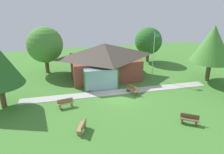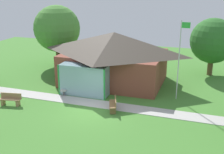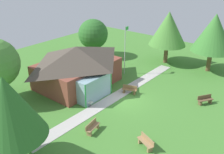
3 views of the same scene
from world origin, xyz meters
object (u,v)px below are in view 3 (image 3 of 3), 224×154
object	(u,v)px
bench_front_right	(205,100)
tree_east_hedge	(168,29)
bench_front_left	(146,142)
bench_mid_left	(92,127)
tree_west_hedge	(8,108)
tree_far_east	(214,33)
bench_rear_near_path	(130,90)
patio_chair_porch_left	(90,102)
flagpole	(125,48)
pavilion	(78,66)
tree_behind_pavilion_right	(93,34)

from	to	relation	value
bench_front_right	tree_east_hedge	size ratio (longest dim) A/B	0.22
tree_east_hedge	bench_front_left	bearing A→B (deg)	-156.55
bench_mid_left	tree_west_hedge	bearing A→B (deg)	-24.90
bench_mid_left	tree_far_east	bearing A→B (deg)	161.34
bench_rear_near_path	patio_chair_porch_left	distance (m)	4.59
flagpole	bench_mid_left	world-z (taller)	flagpole
bench_front_right	patio_chair_porch_left	bearing A→B (deg)	-16.01
bench_front_left	tree_east_hedge	xyz separation A→B (m)	(16.10, 6.98, 4.13)
tree_east_hedge	tree_far_east	distance (m)	5.47
pavilion	tree_west_hedge	size ratio (longest dim) A/B	1.43
patio_chair_porch_left	tree_east_hedge	bearing A→B (deg)	178.10
patio_chair_porch_left	tree_far_east	distance (m)	16.72
pavilion	flagpole	bearing A→B (deg)	-20.14
flagpole	bench_rear_near_path	xyz separation A→B (m)	(-3.77, -3.39, -2.77)
bench_front_right	tree_behind_pavilion_right	xyz separation A→B (m)	(3.21, 17.07, 2.77)
bench_mid_left	tree_far_east	world-z (taller)	tree_far_east
tree_far_east	flagpole	bearing A→B (deg)	133.32
bench_rear_near_path	bench_mid_left	size ratio (longest dim) A/B	1.00
flagpole	patio_chair_porch_left	bearing A→B (deg)	-166.21
bench_front_left	bench_front_right	bearing A→B (deg)	-74.92
tree_behind_pavilion_right	bench_front_left	bearing A→B (deg)	-126.75
bench_front_right	patio_chair_porch_left	world-z (taller)	patio_chair_porch_left
bench_mid_left	patio_chair_porch_left	xyz separation A→B (m)	(2.69, 2.80, 0.01)
bench_front_left	bench_mid_left	distance (m)	4.38
bench_mid_left	tree_east_hedge	distance (m)	17.86
flagpole	tree_east_hedge	bearing A→B (deg)	-18.06
bench_mid_left	bench_front_right	bearing A→B (deg)	141.47
bench_front_left	tree_behind_pavilion_right	world-z (taller)	tree_behind_pavilion_right
pavilion	flagpole	xyz separation A→B (m)	(5.61, -2.06, 0.92)
bench_front_right	bench_rear_near_path	bearing A→B (deg)	-35.06
patio_chair_porch_left	bench_front_left	bearing A→B (deg)	75.34
bench_front_left	tree_far_east	xyz separation A→B (m)	(16.82, 1.57, 4.33)
bench_front_left	tree_west_hedge	xyz separation A→B (m)	(-6.72, 5.74, 3.93)
tree_east_hedge	bench_mid_left	bearing A→B (deg)	-170.95
tree_behind_pavilion_right	tree_east_hedge	xyz separation A→B (m)	(4.14, -9.03, 1.36)
bench_front_right	tree_east_hedge	xyz separation A→B (m)	(7.35, 8.04, 4.13)
tree_west_hedge	tree_behind_pavilion_right	bearing A→B (deg)	28.82
flagpole	bench_mid_left	distance (m)	12.17
pavilion	bench_mid_left	size ratio (longest dim) A/B	5.85
bench_mid_left	patio_chair_porch_left	distance (m)	3.88
pavilion	tree_far_east	distance (m)	16.04
pavilion	tree_behind_pavilion_right	size ratio (longest dim) A/B	1.74
flagpole	bench_mid_left	bearing A→B (deg)	-156.14
bench_front_left	tree_behind_pavilion_right	xyz separation A→B (m)	(11.96, 16.02, 2.77)
bench_rear_near_path	tree_east_hedge	size ratio (longest dim) A/B	0.23
tree_west_hedge	tree_far_east	bearing A→B (deg)	-10.05
bench_front_left	patio_chair_porch_left	xyz separation A→B (m)	(1.63, 7.05, 0.01)
tree_far_east	bench_mid_left	bearing A→B (deg)	171.48
tree_behind_pavilion_right	tree_east_hedge	distance (m)	10.03
tree_far_east	tree_west_hedge	bearing A→B (deg)	169.95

